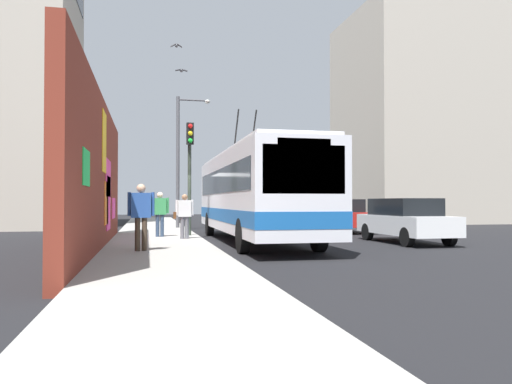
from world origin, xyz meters
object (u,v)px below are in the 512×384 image
at_px(parked_car_black, 301,212).
at_px(pedestrian_near_wall, 141,211).
at_px(street_lamp, 182,152).
at_px(parked_car_red, 338,215).
at_px(city_bus, 254,192).
at_px(pedestrian_at_curb, 184,213).
at_px(parked_car_white, 405,219).
at_px(traffic_light, 190,160).
at_px(pedestrian_midblock, 160,210).

xyz_separation_m(parked_car_black, pedestrian_near_wall, (-14.87, 9.13, 0.38)).
height_order(parked_car_black, street_lamp, street_lamp).
height_order(parked_car_red, parked_car_black, same).
distance_m(city_bus, pedestrian_at_curb, 2.59).
height_order(pedestrian_at_curb, street_lamp, street_lamp).
bearing_deg(pedestrian_near_wall, pedestrian_at_curb, -19.10).
distance_m(parked_car_white, traffic_light, 8.38).
relative_size(parked_car_red, traffic_light, 0.98).
height_order(parked_car_red, traffic_light, traffic_light).
height_order(pedestrian_midblock, street_lamp, street_lamp).
bearing_deg(street_lamp, parked_car_red, -112.96).
distance_m(city_bus, pedestrian_near_wall, 5.63).
bearing_deg(street_lamp, parked_car_white, -142.50).
xyz_separation_m(city_bus, pedestrian_at_curb, (0.20, 2.48, -0.74)).
distance_m(parked_car_red, pedestrian_midblock, 9.20).
bearing_deg(parked_car_black, pedestrian_midblock, 138.00).
distance_m(city_bus, parked_car_white, 5.48).
bearing_deg(pedestrian_midblock, pedestrian_at_curb, -146.26).
distance_m(parked_car_red, street_lamp, 8.49).
bearing_deg(pedestrian_midblock, parked_car_white, -108.71).
bearing_deg(pedestrian_at_curb, traffic_light, -11.00).
height_order(city_bus, parked_car_red, city_bus).
bearing_deg(street_lamp, pedestrian_midblock, 169.34).
bearing_deg(pedestrian_near_wall, city_bus, -44.55).
height_order(parked_car_black, pedestrian_midblock, pedestrian_midblock).
bearing_deg(parked_car_black, parked_car_white, 180.00).
xyz_separation_m(pedestrian_near_wall, pedestrian_at_curb, (4.19, -1.45, -0.15)).
xyz_separation_m(city_bus, parked_car_red, (4.95, -5.20, -0.98)).
xyz_separation_m(city_bus, parked_car_black, (10.88, -5.20, -0.97)).
height_order(pedestrian_near_wall, pedestrian_at_curb, pedestrian_near_wall).
height_order(city_bus, street_lamp, street_lamp).
height_order(parked_car_red, pedestrian_near_wall, pedestrian_near_wall).
bearing_deg(city_bus, street_lamp, 14.41).
bearing_deg(city_bus, parked_car_white, -105.47).
distance_m(parked_car_white, pedestrian_near_wall, 9.48).
height_order(pedestrian_at_curb, pedestrian_midblock, pedestrian_midblock).
bearing_deg(pedestrian_near_wall, pedestrian_midblock, -6.59).
relative_size(pedestrian_midblock, street_lamp, 0.25).
height_order(city_bus, pedestrian_near_wall, city_bus).
xyz_separation_m(parked_car_red, street_lamp, (3.08, 7.26, 3.15)).
bearing_deg(parked_car_white, parked_car_red, -0.00).
distance_m(city_bus, pedestrian_midblock, 3.66).
relative_size(pedestrian_at_curb, street_lamp, 0.24).
relative_size(parked_car_red, pedestrian_near_wall, 2.41).
bearing_deg(parked_car_white, pedestrian_near_wall, 105.61).
relative_size(city_bus, parked_car_red, 2.79).
bearing_deg(pedestrian_midblock, parked_car_black, -42.00).
relative_size(parked_car_white, pedestrian_near_wall, 2.51).
height_order(parked_car_white, parked_car_red, same).
xyz_separation_m(parked_car_black, pedestrian_at_curb, (-10.68, 7.68, 0.23)).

